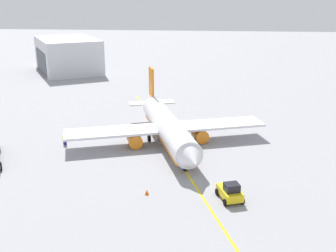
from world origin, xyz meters
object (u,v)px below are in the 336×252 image
at_px(safety_cone_wingtip, 147,192).
at_px(airplane, 167,127).
at_px(refueling_worker, 65,140).
at_px(safety_cone_nose, 233,184).
at_px(pushback_tug, 230,192).

bearing_deg(safety_cone_wingtip, airplane, 178.05).
bearing_deg(refueling_worker, safety_cone_nose, 65.05).
xyz_separation_m(pushback_tug, refueling_worker, (-15.07, -24.66, -0.19)).
distance_m(pushback_tug, refueling_worker, 28.90).
distance_m(airplane, safety_cone_wingtip, 17.33).
bearing_deg(safety_cone_nose, refueling_worker, -114.95).
bearing_deg(safety_cone_nose, pushback_tug, -8.75).
xyz_separation_m(safety_cone_nose, safety_cone_wingtip, (3.07, -10.09, -0.05)).
bearing_deg(pushback_tug, airplane, -152.71).
xyz_separation_m(pushback_tug, safety_cone_nose, (-3.35, 0.52, -0.67)).
xyz_separation_m(pushback_tug, safety_cone_wingtip, (-0.28, -9.58, -0.72)).
height_order(pushback_tug, safety_cone_nose, pushback_tug).
distance_m(airplane, safety_cone_nose, 17.15).
distance_m(refueling_worker, safety_cone_nose, 27.77).
bearing_deg(safety_cone_wingtip, safety_cone_nose, 106.94).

